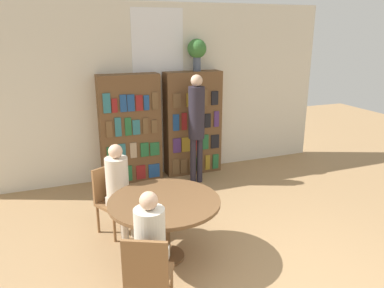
# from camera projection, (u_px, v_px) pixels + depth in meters

# --- Properties ---
(wall_back) EXTENTS (6.40, 0.07, 3.00)m
(wall_back) POSITION_uv_depth(u_px,v_px,m) (158.00, 92.00, 6.57)
(wall_back) COLOR beige
(wall_back) RESTS_ON ground_plane
(bookshelf_left) EXTENTS (1.02, 0.34, 1.86)m
(bookshelf_left) POSITION_uv_depth(u_px,v_px,m) (130.00, 129.00, 6.37)
(bookshelf_left) COLOR brown
(bookshelf_left) RESTS_ON ground_plane
(bookshelf_right) EXTENTS (1.02, 0.34, 1.86)m
(bookshelf_right) POSITION_uv_depth(u_px,v_px,m) (193.00, 123.00, 6.77)
(bookshelf_right) COLOR brown
(bookshelf_right) RESTS_ON ground_plane
(flower_vase) EXTENTS (0.33, 0.33, 0.55)m
(flower_vase) POSITION_uv_depth(u_px,v_px,m) (197.00, 50.00, 6.42)
(flower_vase) COLOR #475166
(flower_vase) RESTS_ON bookshelf_right
(reading_table) EXTENTS (1.26, 1.26, 0.74)m
(reading_table) POSITION_uv_depth(u_px,v_px,m) (164.00, 209.00, 4.20)
(reading_table) COLOR brown
(reading_table) RESTS_ON ground_plane
(chair_near_camera) EXTENTS (0.54, 0.54, 0.87)m
(chair_near_camera) POSITION_uv_depth(u_px,v_px,m) (148.00, 274.00, 3.32)
(chair_near_camera) COLOR brown
(chair_near_camera) RESTS_ON ground_plane
(chair_left_side) EXTENTS (0.54, 0.54, 0.87)m
(chair_left_side) POSITION_uv_depth(u_px,v_px,m) (112.00, 197.00, 4.85)
(chair_left_side) COLOR brown
(chair_left_side) RESTS_ON ground_plane
(seated_reader_left) EXTENTS (0.40, 0.42, 1.22)m
(seated_reader_left) POSITION_uv_depth(u_px,v_px,m) (119.00, 185.00, 4.67)
(seated_reader_left) COLOR beige
(seated_reader_left) RESTS_ON ground_plane
(seated_reader_right) EXTENTS (0.39, 0.42, 1.21)m
(seated_reader_right) POSITION_uv_depth(u_px,v_px,m) (151.00, 242.00, 3.43)
(seated_reader_right) COLOR beige
(seated_reader_right) RESTS_ON ground_plane
(librarian_standing) EXTENTS (0.27, 0.54, 1.86)m
(librarian_standing) POSITION_uv_depth(u_px,v_px,m) (196.00, 119.00, 6.22)
(librarian_standing) COLOR #28232D
(librarian_standing) RESTS_ON ground_plane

